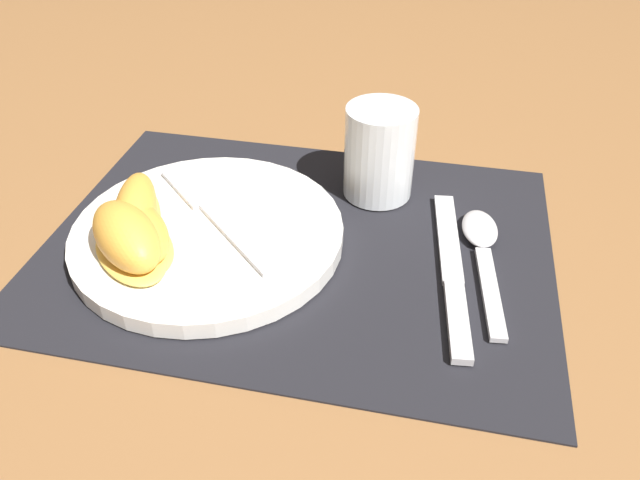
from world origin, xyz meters
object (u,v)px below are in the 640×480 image
(fork, at_px, (209,208))
(citrus_wedge_1, at_px, (139,232))
(plate, at_px, (208,234))
(juice_glass, at_px, (379,157))
(citrus_wedge_2, at_px, (127,239))
(citrus_wedge_0, at_px, (136,217))
(knife, at_px, (452,272))
(spoon, at_px, (482,244))

(fork, relative_size, citrus_wedge_1, 1.44)
(plate, relative_size, juice_glass, 2.67)
(juice_glass, height_order, fork, juice_glass)
(juice_glass, xyz_separation_m, citrus_wedge_2, (-0.19, -0.17, -0.01))
(fork, distance_m, citrus_wedge_0, 0.07)
(knife, height_order, fork, fork)
(plate, xyz_separation_m, citrus_wedge_1, (-0.05, -0.04, 0.02))
(knife, distance_m, citrus_wedge_0, 0.29)
(citrus_wedge_2, bearing_deg, knife, 11.11)
(juice_glass, relative_size, fork, 0.61)
(spoon, distance_m, citrus_wedge_0, 0.32)
(plate, bearing_deg, citrus_wedge_2, -131.95)
(plate, relative_size, citrus_wedge_2, 2.33)
(plate, bearing_deg, knife, -0.28)
(citrus_wedge_0, height_order, citrus_wedge_2, citrus_wedge_2)
(spoon, bearing_deg, plate, -170.48)
(plate, relative_size, spoon, 1.46)
(plate, xyz_separation_m, juice_glass, (0.14, 0.12, 0.03))
(knife, xyz_separation_m, citrus_wedge_2, (-0.28, -0.05, 0.03))
(spoon, bearing_deg, citrus_wedge_1, -164.84)
(juice_glass, distance_m, citrus_wedge_2, 0.26)
(juice_glass, height_order, citrus_wedge_2, juice_glass)
(fork, bearing_deg, citrus_wedge_2, -117.63)
(citrus_wedge_0, bearing_deg, knife, 3.69)
(juice_glass, relative_size, citrus_wedge_0, 0.69)
(plate, relative_size, citrus_wedge_0, 1.83)
(knife, height_order, citrus_wedge_1, citrus_wedge_1)
(spoon, height_order, citrus_wedge_1, citrus_wedge_1)
(fork, relative_size, citrus_wedge_2, 1.44)
(knife, distance_m, fork, 0.24)
(knife, xyz_separation_m, fork, (-0.24, 0.03, 0.02))
(plate, relative_size, fork, 1.61)
(plate, relative_size, citrus_wedge_1, 2.32)
(knife, xyz_separation_m, spoon, (0.03, 0.04, 0.00))
(knife, bearing_deg, citrus_wedge_1, -172.14)
(plate, xyz_separation_m, spoon, (0.25, 0.04, -0.00))
(fork, height_order, citrus_wedge_1, citrus_wedge_1)
(plate, distance_m, spoon, 0.26)
(juice_glass, xyz_separation_m, knife, (0.08, -0.12, -0.04))
(knife, relative_size, citrus_wedge_0, 1.61)
(citrus_wedge_0, relative_size, citrus_wedge_1, 1.27)
(juice_glass, xyz_separation_m, fork, (-0.15, -0.09, -0.02))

